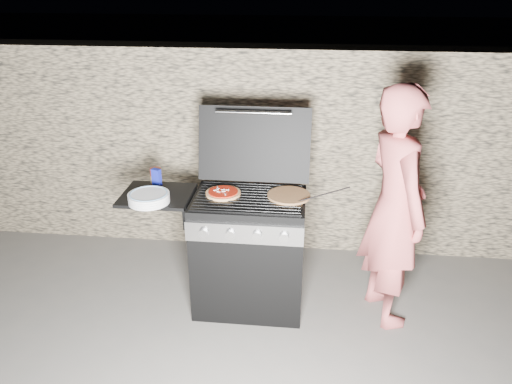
# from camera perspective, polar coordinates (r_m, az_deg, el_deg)

# --- Properties ---
(ground) EXTENTS (50.00, 50.00, 0.00)m
(ground) POSITION_cam_1_polar(r_m,az_deg,el_deg) (4.00, -0.73, -12.46)
(ground) COLOR #5B5650
(stone_wall) EXTENTS (8.00, 0.35, 1.80)m
(stone_wall) POSITION_cam_1_polar(r_m,az_deg,el_deg) (4.50, 0.81, 4.94)
(stone_wall) COLOR tan
(stone_wall) RESTS_ON ground
(gas_grill) EXTENTS (1.34, 0.79, 0.91)m
(gas_grill) POSITION_cam_1_polar(r_m,az_deg,el_deg) (3.78, -4.56, -6.64)
(gas_grill) COLOR black
(gas_grill) RESTS_ON ground
(pizza_topped) EXTENTS (0.32, 0.32, 0.03)m
(pizza_topped) POSITION_cam_1_polar(r_m,az_deg,el_deg) (3.57, -3.78, -0.06)
(pizza_topped) COLOR tan
(pizza_topped) RESTS_ON gas_grill
(pizza_plain) EXTENTS (0.36, 0.36, 0.02)m
(pizza_plain) POSITION_cam_1_polar(r_m,az_deg,el_deg) (3.54, 3.77, -0.39)
(pizza_plain) COLOR #B28A4C
(pizza_plain) RESTS_ON gas_grill
(sauce_jar) EXTENTS (0.09, 0.09, 0.13)m
(sauce_jar) POSITION_cam_1_polar(r_m,az_deg,el_deg) (3.80, -11.37, 1.79)
(sauce_jar) COLOR maroon
(sauce_jar) RESTS_ON gas_grill
(blue_carton) EXTENTS (0.07, 0.06, 0.14)m
(blue_carton) POSITION_cam_1_polar(r_m,az_deg,el_deg) (3.76, -11.29, 1.59)
(blue_carton) COLOR navy
(blue_carton) RESTS_ON gas_grill
(plate_stack) EXTENTS (0.30, 0.30, 0.07)m
(plate_stack) POSITION_cam_1_polar(r_m,az_deg,el_deg) (3.53, -12.14, -0.66)
(plate_stack) COLOR silver
(plate_stack) RESTS_ON gas_grill
(person) EXTENTS (0.60, 0.74, 1.74)m
(person) POSITION_cam_1_polar(r_m,az_deg,el_deg) (3.58, 15.56, -1.79)
(person) COLOR #B9504F
(person) RESTS_ON ground
(tongs) EXTENTS (0.36, 0.14, 0.08)m
(tongs) POSITION_cam_1_polar(r_m,az_deg,el_deg) (3.49, 7.79, -0.35)
(tongs) COLOR black
(tongs) RESTS_ON gas_grill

